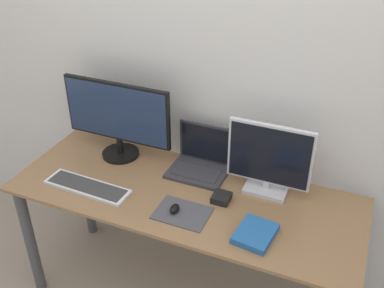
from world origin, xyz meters
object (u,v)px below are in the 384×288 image
at_px(monitor_left, 117,118).
at_px(mouse, 175,209).
at_px(keyboard, 87,187).
at_px(book, 255,234).
at_px(laptop, 201,160).
at_px(power_brick, 221,198).
at_px(monitor_right, 269,160).

distance_m(monitor_left, mouse, 0.64).
xyz_separation_m(keyboard, book, (0.88, -0.01, 0.01)).
height_order(laptop, power_brick, laptop).
xyz_separation_m(monitor_right, mouse, (-0.35, -0.34, -0.16)).
xyz_separation_m(keyboard, power_brick, (0.66, 0.17, 0.01)).
distance_m(laptop, mouse, 0.39).
relative_size(monitor_right, laptop, 1.37).
height_order(monitor_right, keyboard, monitor_right).
bearing_deg(mouse, monitor_right, 43.87).
xyz_separation_m(monitor_right, book, (0.04, -0.35, -0.17)).
distance_m(monitor_left, keyboard, 0.41).
distance_m(mouse, book, 0.40).
relative_size(monitor_left, book, 2.94).
bearing_deg(laptop, monitor_right, -6.96).
height_order(keyboard, book, book).
height_order(monitor_right, book, monitor_right).
distance_m(monitor_right, laptop, 0.39).
relative_size(monitor_right, keyboard, 0.90).
xyz_separation_m(monitor_right, laptop, (-0.37, 0.05, -0.12)).
xyz_separation_m(laptop, power_brick, (0.19, -0.21, -0.04)).
relative_size(keyboard, book, 2.18).
bearing_deg(book, laptop, 136.59).
bearing_deg(power_brick, monitor_left, 165.84).
height_order(monitor_right, laptop, monitor_right).
distance_m(monitor_right, book, 0.39).
bearing_deg(book, monitor_right, 97.22).
bearing_deg(monitor_left, keyboard, -88.78).
bearing_deg(mouse, keyboard, -179.59).
distance_m(monitor_right, power_brick, 0.30).
xyz_separation_m(monitor_left, monitor_right, (0.85, 0.00, -0.06)).
bearing_deg(monitor_left, book, -21.31).
xyz_separation_m(monitor_right, keyboard, (-0.84, -0.34, -0.17)).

